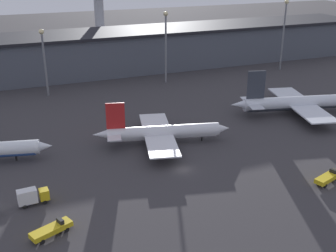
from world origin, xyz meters
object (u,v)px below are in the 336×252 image
airplane_2 (305,103)px  service_vehicle_1 (328,177)px  service_vehicle_2 (32,196)px  service_vehicle_0 (52,229)px  airplane_1 (162,132)px  control_tower (99,6)px

airplane_2 → service_vehicle_1: 43.80m
service_vehicle_1 → service_vehicle_2: 62.46m
airplane_2 → service_vehicle_0: (-81.53, -33.96, -2.34)m
airplane_1 → control_tower: 108.29m
airplane_1 → service_vehicle_2: airplane_1 is taller
service_vehicle_2 → service_vehicle_1: bearing=-17.7°
service_vehicle_0 → service_vehicle_2: size_ratio=1.29×
service_vehicle_0 → control_tower: control_tower is taller
service_vehicle_0 → service_vehicle_1: service_vehicle_1 is taller
airplane_2 → service_vehicle_2: size_ratio=7.77×
airplane_2 → service_vehicle_0: bearing=-144.0°
service_vehicle_2 → service_vehicle_0: bearing=-83.0°
airplane_2 → service_vehicle_2: airplane_2 is taller
airplane_1 → service_vehicle_2: (-34.38, -18.00, -1.10)m
airplane_2 → service_vehicle_1: (-23.07, -37.16, -2.33)m
airplane_1 → service_vehicle_2: bearing=-139.0°
service_vehicle_1 → airplane_2: bearing=40.0°
airplane_2 → service_vehicle_0: airplane_2 is taller
airplane_1 → service_vehicle_2: 38.82m
airplane_1 → service_vehicle_0: (-32.12, -29.43, -1.88)m
airplane_1 → service_vehicle_1: (26.34, -32.63, -1.87)m
service_vehicle_0 → airplane_2: bearing=-0.2°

